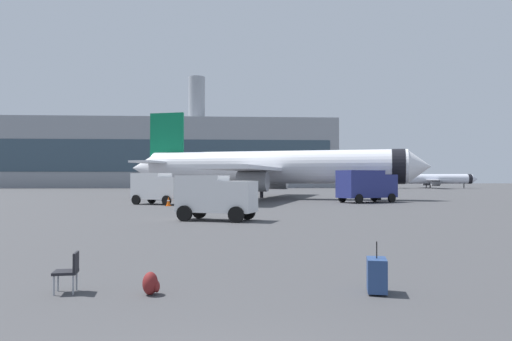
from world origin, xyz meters
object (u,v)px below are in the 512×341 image
object	(u,v)px
airplane_at_gate	(271,168)
safety_cone_mid	(168,201)
rolling_suitcase	(377,275)
airplane_taxiing	(433,179)
safety_cone_near	(177,194)
service_truck	(158,187)
cargo_van	(216,195)
gate_chair	(69,269)
fuel_truck	(366,185)
traveller_backpack	(151,284)

from	to	relation	value
airplane_at_gate	safety_cone_mid	xyz separation A→B (m)	(-10.25, -13.44, -3.25)
airplane_at_gate	rolling_suitcase	size ratio (longest dim) A/B	31.76
airplane_taxiing	safety_cone_near	bearing A→B (deg)	-139.53
service_truck	safety_cone_near	distance (m)	18.33
cargo_van	gate_chair	size ratio (longest dim) A/B	5.60
airplane_at_gate	fuel_truck	world-z (taller)	airplane_at_gate
gate_chair	safety_cone_near	bearing A→B (deg)	93.48
airplane_at_gate	cargo_van	xyz separation A→B (m)	(-5.79, -27.72, -2.21)
airplane_taxiing	safety_cone_near	world-z (taller)	airplane_taxiing
airplane_at_gate	traveller_backpack	bearing A→B (deg)	-98.47
airplane_taxiing	fuel_truck	xyz separation A→B (m)	(-34.63, -62.89, -0.41)
gate_chair	fuel_truck	bearing A→B (deg)	64.56
fuel_truck	rolling_suitcase	bearing A→B (deg)	-106.23
airplane_taxiing	fuel_truck	distance (m)	71.79
rolling_suitcase	airplane_taxiing	bearing A→B (deg)	65.53
airplane_taxiing	rolling_suitcase	world-z (taller)	airplane_taxiing
service_truck	gate_chair	bearing A→B (deg)	-84.93
service_truck	rolling_suitcase	size ratio (longest dim) A/B	4.79
airplane_at_gate	fuel_truck	size ratio (longest dim) A/B	5.42
rolling_suitcase	gate_chair	xyz separation A→B (m)	(-6.56, 0.43, 0.11)
fuel_truck	rolling_suitcase	world-z (taller)	fuel_truck
rolling_suitcase	traveller_backpack	bearing A→B (deg)	178.15
airplane_at_gate	gate_chair	distance (m)	45.68
airplane_taxiing	cargo_van	distance (m)	95.63
airplane_taxiing	service_truck	xyz separation A→B (m)	(-54.85, -65.24, -0.58)
airplane_at_gate	rolling_suitcase	world-z (taller)	airplane_at_gate
cargo_van	traveller_backpack	world-z (taller)	cargo_van
airplane_at_gate	service_truck	xyz separation A→B (m)	(-11.49, -10.92, -2.05)
service_truck	traveller_backpack	size ratio (longest dim) A/B	10.98
safety_cone_near	traveller_backpack	bearing A→B (deg)	-84.61
airplane_taxiing	traveller_backpack	distance (m)	111.29
airplane_at_gate	traveller_backpack	distance (m)	45.68
airplane_taxiing	gate_chair	size ratio (longest dim) A/B	24.82
fuel_truck	gate_chair	bearing A→B (deg)	-115.44
rolling_suitcase	safety_cone_near	bearing A→B (deg)	100.48
airplane_taxiing	fuel_truck	bearing A→B (deg)	-118.84
airplane_taxiing	airplane_at_gate	bearing A→B (deg)	-128.60
safety_cone_mid	cargo_van	bearing A→B (deg)	-72.67
cargo_van	traveller_backpack	size ratio (longest dim) A/B	10.04
cargo_van	rolling_suitcase	distance (m)	17.95
gate_chair	rolling_suitcase	bearing A→B (deg)	-3.79
safety_cone_near	airplane_at_gate	bearing A→B (deg)	-32.29
safety_cone_near	rolling_suitcase	xyz separation A→B (m)	(9.73, -52.58, 0.01)
airplane_at_gate	cargo_van	size ratio (longest dim) A/B	7.25
cargo_van	fuel_truck	bearing A→B (deg)	52.82
traveller_backpack	gate_chair	world-z (taller)	gate_chair
traveller_backpack	gate_chair	distance (m)	1.81
service_truck	traveller_backpack	distance (m)	34.50
fuel_truck	cargo_van	world-z (taller)	fuel_truck
fuel_truck	safety_cone_near	bearing A→B (deg)	141.98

